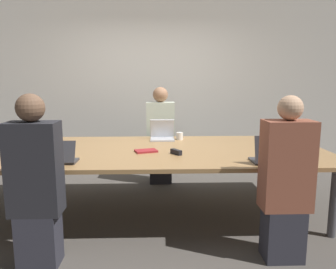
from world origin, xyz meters
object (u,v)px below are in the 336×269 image
(laptop_near_right, at_px, (272,155))
(cup_near_right, at_px, (298,158))
(person_far_center, at_px, (161,137))
(person_near_right, at_px, (286,183))
(person_near_left, at_px, (36,185))
(laptop_far_center, at_px, (162,134))
(stapler, at_px, (176,152))
(cup_far_center, at_px, (180,136))
(laptop_near_left, at_px, (57,157))

(laptop_near_right, bearing_deg, cup_near_right, -176.76)
(laptop_near_right, distance_m, person_far_center, 2.05)
(person_near_right, relative_size, person_near_left, 0.99)
(laptop_near_right, height_order, laptop_far_center, laptop_near_right)
(cup_near_right, distance_m, person_far_center, 2.17)
(laptop_far_center, bearing_deg, person_near_right, -58.66)
(laptop_far_center, bearing_deg, stapler, -81.30)
(laptop_far_center, relative_size, cup_far_center, 3.23)
(person_near_right, relative_size, cup_far_center, 14.50)
(cup_near_right, distance_m, person_near_left, 2.33)
(laptop_near_right, xyz_separation_m, stapler, (-0.87, 0.40, -0.05))
(laptop_near_left, bearing_deg, laptop_far_center, -129.98)
(laptop_near_right, distance_m, cup_near_right, 0.25)
(cup_near_right, height_order, laptop_far_center, laptop_far_center)
(person_near_right, height_order, cup_near_right, person_near_right)
(laptop_far_center, relative_size, person_far_center, 0.22)
(person_near_left, height_order, laptop_far_center, person_near_left)
(person_far_center, xyz_separation_m, cup_far_center, (0.24, -0.53, 0.10))
(cup_near_right, height_order, person_far_center, person_far_center)
(laptop_far_center, bearing_deg, laptop_near_right, -51.42)
(cup_near_right, xyz_separation_m, laptop_near_left, (-2.25, 0.05, 0.02))
(laptop_far_center, height_order, person_far_center, person_far_center)
(person_near_right, xyz_separation_m, laptop_far_center, (-0.99, 1.63, 0.14))
(cup_near_right, xyz_separation_m, person_near_left, (-2.29, -0.41, -0.10))
(person_near_right, height_order, stapler, person_near_right)
(person_near_left, height_order, person_far_center, person_near_left)
(cup_near_right, bearing_deg, stapler, 160.97)
(stapler, bearing_deg, person_near_left, -178.97)
(laptop_near_left, height_order, stapler, laptop_near_left)
(laptop_near_left, xyz_separation_m, cup_far_center, (1.22, 1.17, -0.01))
(laptop_near_right, height_order, stapler, laptop_near_right)
(laptop_far_center, bearing_deg, cup_near_right, -44.77)
(cup_near_right, height_order, stapler, cup_near_right)
(cup_far_center, bearing_deg, cup_near_right, -49.93)
(person_near_right, distance_m, laptop_near_left, 2.04)
(cup_far_center, bearing_deg, laptop_far_center, 174.79)
(person_far_center, bearing_deg, laptop_near_right, -60.02)
(stapler, bearing_deg, person_near_right, -75.32)
(person_near_right, height_order, person_far_center, person_far_center)
(laptop_near_right, xyz_separation_m, cup_far_center, (-0.78, 1.24, -0.03))
(person_near_left, distance_m, stapler, 1.42)
(cup_near_right, distance_m, laptop_near_left, 2.26)
(person_near_left, relative_size, person_far_center, 1.00)
(laptop_near_left, relative_size, laptop_far_center, 1.14)
(cup_near_right, bearing_deg, person_near_right, -124.15)
(person_far_center, distance_m, cup_far_center, 0.60)
(cup_far_center, bearing_deg, stapler, -96.40)
(person_near_right, distance_m, laptop_far_center, 1.92)
(cup_near_right, distance_m, stapler, 1.19)
(person_near_left, height_order, stapler, person_near_left)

